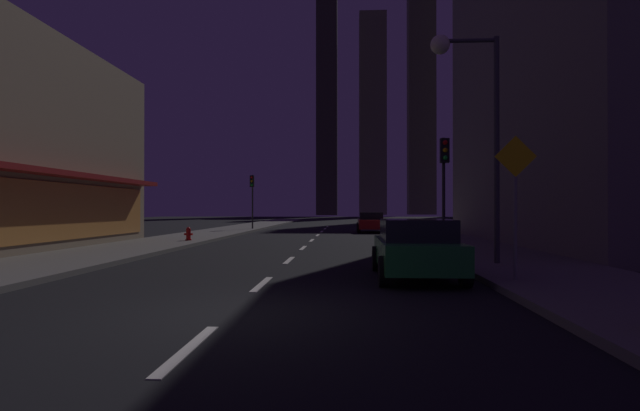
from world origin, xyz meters
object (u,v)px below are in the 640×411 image
object	(u,v)px
car_parked_far	(371,222)
car_parked_near	(416,248)
traffic_light_far_left	(252,190)
traffic_light_near_right	(444,169)
pedestrian_crossing_sign	(515,195)
street_lamp_right	(468,92)
fire_hydrant_far_left	(188,234)

from	to	relation	value
car_parked_far	car_parked_near	bearing A→B (deg)	-90.00
car_parked_far	traffic_light_far_left	bearing A→B (deg)	165.91
traffic_light_near_right	pedestrian_crossing_sign	xyz separation A→B (m)	(0.10, -7.52, -1.18)
car_parked_near	street_lamp_right	size ratio (longest dim) A/B	0.64
street_lamp_right	pedestrian_crossing_sign	world-z (taller)	street_lamp_right
traffic_light_far_left	traffic_light_near_right	bearing A→B (deg)	-61.02
car_parked_near	pedestrian_crossing_sign	size ratio (longest dim) A/B	1.34
car_parked_far	pedestrian_crossing_sign	xyz separation A→B (m)	(2.00, -25.09, 1.28)
car_parked_far	street_lamp_right	xyz separation A→B (m)	(1.78, -21.68, 4.33)
traffic_light_far_left	street_lamp_right	distance (m)	26.38
fire_hydrant_far_left	street_lamp_right	world-z (taller)	street_lamp_right
traffic_light_near_right	traffic_light_far_left	world-z (taller)	same
car_parked_near	pedestrian_crossing_sign	xyz separation A→B (m)	(2.00, -1.17, 1.28)
car_parked_far	pedestrian_crossing_sign	size ratio (longest dim) A/B	1.34
street_lamp_right	pedestrian_crossing_sign	bearing A→B (deg)	-86.31
fire_hydrant_far_left	traffic_light_near_right	size ratio (longest dim) A/B	0.16
fire_hydrant_far_left	traffic_light_far_left	size ratio (longest dim) A/B	0.16
fire_hydrant_far_left	traffic_light_far_left	world-z (taller)	traffic_light_far_left
traffic_light_far_left	street_lamp_right	world-z (taller)	street_lamp_right
car_parked_far	fire_hydrant_far_left	bearing A→B (deg)	-128.22
traffic_light_far_left	car_parked_near	bearing A→B (deg)	-70.85
car_parked_far	traffic_light_near_right	world-z (taller)	traffic_light_near_right
fire_hydrant_far_left	pedestrian_crossing_sign	distance (m)	17.45
traffic_light_far_left	street_lamp_right	size ratio (longest dim) A/B	0.64
fire_hydrant_far_left	traffic_light_near_right	xyz separation A→B (m)	(11.40, -5.51, 2.74)
traffic_light_near_right	pedestrian_crossing_sign	bearing A→B (deg)	-89.24
car_parked_far	pedestrian_crossing_sign	bearing A→B (deg)	-85.44
fire_hydrant_far_left	car_parked_far	bearing A→B (deg)	51.78
car_parked_near	fire_hydrant_far_left	world-z (taller)	car_parked_near
traffic_light_near_right	car_parked_near	bearing A→B (deg)	-106.68
traffic_light_near_right	traffic_light_far_left	xyz separation A→B (m)	(-11.00, 19.86, 0.00)
car_parked_far	street_lamp_right	distance (m)	22.18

